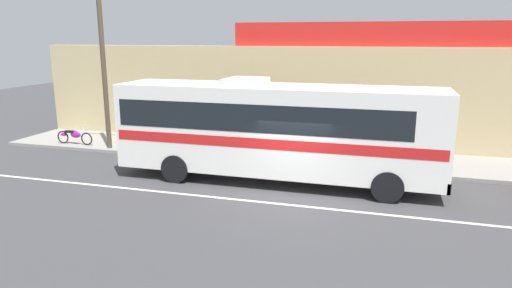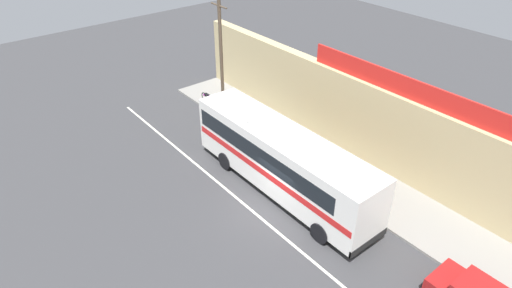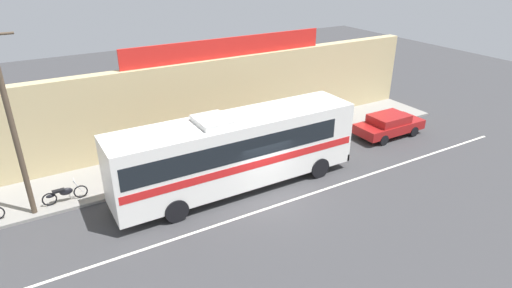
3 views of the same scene
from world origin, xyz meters
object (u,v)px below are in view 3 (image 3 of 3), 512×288
Objects in this scene: utility_pole at (11,122)px; pedestrian_far_left at (142,156)px; motorcycle_red at (64,193)px; pedestrian_far_right at (187,149)px; intercity_bus at (235,149)px; parked_car at (389,124)px; motorcycle_purple at (126,177)px.

utility_pole is 6.17m from pedestrian_far_left.
utility_pole reaches higher than pedestrian_far_left.
utility_pole is at bearing -169.54° from motorcycle_red.
pedestrian_far_left is 2.24m from pedestrian_far_right.
pedestrian_far_right reaches higher than motorcycle_red.
intercity_bus is 7.08× the size of pedestrian_far_right.
motorcycle_red is 6.09m from pedestrian_far_right.
motorcycle_purple is at bearing 173.12° from parked_car.
intercity_bus is at bearing -15.25° from utility_pole.
motorcycle_red is at bearing 10.46° from utility_pole.
utility_pole is 3.98m from motorcycle_red.
pedestrian_far_left is (1.07, 0.77, 0.50)m from motorcycle_purple.
motorcycle_red is at bearing -175.35° from pedestrian_far_right.
intercity_bus reaches higher than pedestrian_far_right.
motorcycle_red is 1.20× the size of pedestrian_far_left.
pedestrian_far_left is (3.84, 0.84, 0.50)m from motorcycle_red.
parked_car is at bearing 4.09° from intercity_bus.
pedestrian_far_right is at bearing 5.68° from utility_pole.
intercity_bus is 7.33× the size of pedestrian_far_left.
parked_car is 18.26m from motorcycle_red.
intercity_bus is at bearing -175.91° from parked_car.
utility_pole reaches higher than motorcycle_purple.
utility_pole is 5.05× the size of pedestrian_far_left.
motorcycle_red is (1.29, 0.24, -3.76)m from utility_pole.
pedestrian_far_left is at bearing 169.62° from parked_car.
pedestrian_far_left is at bearing 35.65° from motorcycle_purple.
pedestrian_far_left reaches higher than motorcycle_red.
parked_car is at bearing -4.55° from utility_pole.
pedestrian_far_left is (5.12, 1.08, -3.26)m from utility_pole.
pedestrian_far_left is at bearing 12.36° from motorcycle_red.
intercity_bus reaches higher than motorcycle_red.
pedestrian_far_right is at bearing 7.28° from motorcycle_purple.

